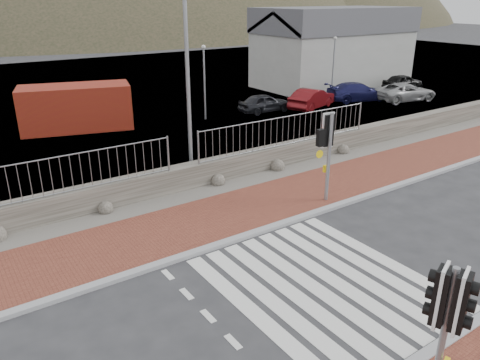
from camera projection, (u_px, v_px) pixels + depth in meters
ground at (323, 283)px, 11.54m from camera, size 220.00×220.00×0.00m
sidewalk_far at (225, 216)px, 14.97m from camera, size 40.00×3.00×0.08m
kerb_near at (430, 353)px, 9.22m from camera, size 40.00×0.25×0.12m
kerb_far at (252, 234)px, 13.82m from camera, size 40.00×0.25×0.12m
zebra_crossing at (323, 283)px, 11.53m from camera, size 4.62×5.60×0.01m
gravel_strip at (194, 196)px, 16.51m from camera, size 40.00×1.50×0.06m
stone_wall at (183, 178)px, 16.97m from camera, size 40.00×0.60×0.90m
railing at (183, 143)px, 16.35m from camera, size 18.07×0.07×1.22m
quay at (46, 96)px, 32.94m from camera, size 120.00×40.00×0.50m
harbor_building at (334, 46)px, 36.24m from camera, size 12.20×6.20×5.80m
hills_backdrop at (24, 159)px, 90.98m from camera, size 254.00×90.00×100.00m
traffic_signal_near at (448, 312)px, 7.23m from camera, size 0.47×0.38×2.85m
traffic_signal_far at (329, 139)px, 15.25m from camera, size 0.76×0.32×3.12m
streetlight at (189, 53)px, 16.55m from camera, size 1.69×0.82×8.35m
shipping_container at (76, 108)px, 24.45m from camera, size 5.95×3.72×2.30m
car_a at (265, 103)px, 28.30m from camera, size 3.35×1.53×1.11m
car_b at (312, 98)px, 29.16m from camera, size 4.04×2.51×1.26m
car_c at (357, 92)px, 31.24m from camera, size 4.58×2.92×1.24m
car_d at (405, 92)px, 31.32m from camera, size 4.55×2.78×1.18m
car_e at (403, 82)px, 35.09m from camera, size 3.44×1.54×1.15m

